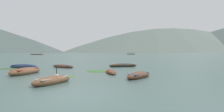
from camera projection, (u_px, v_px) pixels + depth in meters
ground_plane at (107, 53)px, 1507.89m from camera, size 6000.00×6000.00×0.00m
mountain_1 at (53, 39)px, 1524.08m from camera, size 590.27×590.27×242.02m
mountain_2 at (150, 29)px, 1558.14m from camera, size 1689.43×1689.43×411.50m
rowboat_1 at (24, 67)px, 23.37m from camera, size 4.26×2.19×0.70m
rowboat_2 at (111, 72)px, 17.85m from camera, size 1.32×3.51×0.40m
rowboat_3 at (26, 71)px, 17.20m from camera, size 2.28×4.32×0.79m
rowboat_5 at (53, 81)px, 11.94m from camera, size 2.50×3.39×0.64m
rowboat_6 at (139, 75)px, 14.75m from camera, size 2.96×3.55×0.62m
rowboat_7 at (123, 65)px, 25.88m from camera, size 4.48×2.45×0.61m
rowboat_8 at (63, 66)px, 24.62m from camera, size 3.83×3.10×0.52m
ferry_0 at (131, 54)px, 184.63m from camera, size 7.96×4.56×2.54m
ferry_1 at (37, 54)px, 158.38m from camera, size 10.21×5.03×2.54m
mooring_buoy at (57, 76)px, 14.81m from camera, size 0.41×0.41×1.10m
weed_patch_0 at (9, 69)px, 22.80m from camera, size 3.48×3.57×0.14m
weed_patch_3 at (64, 77)px, 15.05m from camera, size 2.67×2.25×0.14m
weed_patch_4 at (97, 71)px, 19.58m from camera, size 3.04×3.16×0.14m
weed_patch_5 at (64, 66)px, 27.05m from camera, size 1.45×1.61×0.14m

